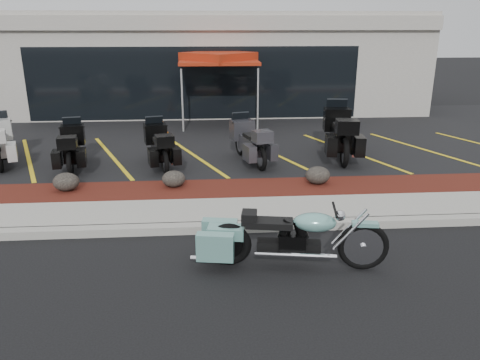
{
  "coord_description": "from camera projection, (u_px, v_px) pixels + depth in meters",
  "views": [
    {
      "loc": [
        0.36,
        -6.84,
        3.56
      ],
      "look_at": [
        0.96,
        1.2,
        0.87
      ],
      "focal_mm": 35.0,
      "sensor_mm": 36.0,
      "label": 1
    }
  ],
  "objects": [
    {
      "name": "ground",
      "position": [
        187.0,
        255.0,
        7.57
      ],
      "size": [
        90.0,
        90.0,
        0.0
      ],
      "primitive_type": "plane",
      "color": "black",
      "rests_on": "ground"
    },
    {
      "name": "curb",
      "position": [
        188.0,
        228.0,
        8.4
      ],
      "size": [
        24.0,
        0.25,
        0.15
      ],
      "primitive_type": "cube",
      "color": "gray",
      "rests_on": "ground"
    },
    {
      "name": "sidewalk",
      "position": [
        189.0,
        213.0,
        9.06
      ],
      "size": [
        24.0,
        1.2,
        0.15
      ],
      "primitive_type": "cube",
      "color": "gray",
      "rests_on": "ground"
    },
    {
      "name": "mulch_bed",
      "position": [
        191.0,
        192.0,
        10.19
      ],
      "size": [
        24.0,
        1.2,
        0.16
      ],
      "primitive_type": "cube",
      "color": "black",
      "rests_on": "ground"
    },
    {
      "name": "upper_lot",
      "position": [
        195.0,
        136.0,
        15.3
      ],
      "size": [
        26.0,
        9.6,
        0.15
      ],
      "primitive_type": "cube",
      "color": "black",
      "rests_on": "ground"
    },
    {
      "name": "dealership_building",
      "position": [
        196.0,
        61.0,
        20.62
      ],
      "size": [
        18.0,
        8.16,
        4.0
      ],
      "color": "gray",
      "rests_on": "ground"
    },
    {
      "name": "boulder_left",
      "position": [
        66.0,
        182.0,
        9.99
      ],
      "size": [
        0.55,
        0.46,
        0.39
      ],
      "primitive_type": "ellipsoid",
      "color": "black",
      "rests_on": "mulch_bed"
    },
    {
      "name": "boulder_mid",
      "position": [
        174.0,
        179.0,
        10.23
      ],
      "size": [
        0.51,
        0.43,
        0.36
      ],
      "primitive_type": "ellipsoid",
      "color": "black",
      "rests_on": "mulch_bed"
    },
    {
      "name": "boulder_right",
      "position": [
        318.0,
        175.0,
        10.43
      ],
      "size": [
        0.56,
        0.46,
        0.39
      ],
      "primitive_type": "ellipsoid",
      "color": "black",
      "rests_on": "mulch_bed"
    },
    {
      "name": "hero_cruiser",
      "position": [
        364.0,
        240.0,
        6.97
      ],
      "size": [
        2.95,
        1.18,
        1.01
      ],
      "primitive_type": null,
      "rotation": [
        0.0,
        0.0,
        -0.16
      ],
      "color": "#659E95",
      "rests_on": "ground"
    },
    {
      "name": "touring_white",
      "position": [
        0.0,
        134.0,
        12.47
      ],
      "size": [
        1.48,
        2.29,
        1.25
      ],
      "primitive_type": null,
      "rotation": [
        0.0,
        0.0,
        1.91
      ],
      "color": "silver",
      "rests_on": "upper_lot"
    },
    {
      "name": "touring_black_front",
      "position": [
        74.0,
        139.0,
        12.13
      ],
      "size": [
        1.09,
        2.1,
        1.16
      ],
      "primitive_type": null,
      "rotation": [
        0.0,
        0.0,
        1.74
      ],
      "color": "black",
      "rests_on": "upper_lot"
    },
    {
      "name": "touring_black_mid",
      "position": [
        155.0,
        138.0,
        12.26
      ],
      "size": [
        1.22,
        2.11,
        1.15
      ],
      "primitive_type": null,
      "rotation": [
        0.0,
        0.0,
        1.82
      ],
      "color": "black",
      "rests_on": "upper_lot"
    },
    {
      "name": "touring_grey",
      "position": [
        240.0,
        134.0,
        12.6
      ],
      "size": [
        1.3,
        2.19,
        1.2
      ],
      "primitive_type": null,
      "rotation": [
        0.0,
        0.0,
        1.84
      ],
      "color": "#2C2C31",
      "rests_on": "upper_lot"
    },
    {
      "name": "touring_black_rear",
      "position": [
        336.0,
        124.0,
        13.19
      ],
      "size": [
        1.27,
        2.59,
        1.45
      ],
      "primitive_type": null,
      "rotation": [
        0.0,
        0.0,
        1.44
      ],
      "color": "black",
      "rests_on": "upper_lot"
    },
    {
      "name": "traffic_cone",
      "position": [
        162.0,
        126.0,
        15.25
      ],
      "size": [
        0.4,
        0.4,
        0.5
      ],
      "primitive_type": "cone",
      "rotation": [
        0.0,
        0.0,
        -0.25
      ],
      "color": "#DF6007",
      "rests_on": "upper_lot"
    },
    {
      "name": "popup_canopy",
      "position": [
        219.0,
        59.0,
        16.18
      ],
      "size": [
        3.35,
        3.35,
        2.49
      ],
      "rotation": [
        0.0,
        0.0,
        -0.31
      ],
      "color": "silver",
      "rests_on": "upper_lot"
    }
  ]
}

